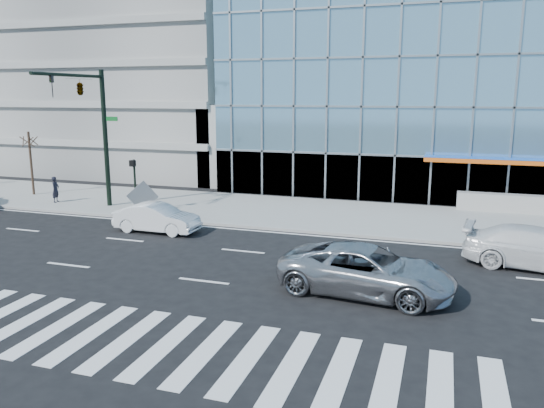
{
  "coord_description": "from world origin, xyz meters",
  "views": [
    {
      "loc": [
        8.15,
        -20.84,
        6.75
      ],
      "look_at": [
        0.36,
        3.0,
        1.55
      ],
      "focal_mm": 35.0,
      "sensor_mm": 36.0,
      "label": 1
    }
  ],
  "objects_px": {
    "ped_signal_post": "(134,177)",
    "pedestrian": "(56,189)",
    "white_suv": "(537,248)",
    "white_sedan": "(157,218)",
    "tilted_panel": "(143,196)",
    "street_tree_near": "(29,140)",
    "traffic_signal": "(88,105)",
    "silver_suv": "(367,270)"
  },
  "relations": [
    {
      "from": "traffic_signal",
      "to": "tilted_panel",
      "type": "bearing_deg",
      "value": 8.33
    },
    {
      "from": "traffic_signal",
      "to": "pedestrian",
      "type": "bearing_deg",
      "value": 161.85
    },
    {
      "from": "white_sedan",
      "to": "tilted_panel",
      "type": "bearing_deg",
      "value": 41.54
    },
    {
      "from": "white_sedan",
      "to": "ped_signal_post",
      "type": "bearing_deg",
      "value": 46.31
    },
    {
      "from": "ped_signal_post",
      "to": "pedestrian",
      "type": "bearing_deg",
      "value": 172.24
    },
    {
      "from": "ped_signal_post",
      "to": "street_tree_near",
      "type": "relative_size",
      "value": 0.71
    },
    {
      "from": "white_sedan",
      "to": "pedestrian",
      "type": "xyz_separation_m",
      "value": [
        -9.45,
        3.99,
        0.24
      ]
    },
    {
      "from": "tilted_panel",
      "to": "traffic_signal",
      "type": "bearing_deg",
      "value": 146.58
    },
    {
      "from": "traffic_signal",
      "to": "tilted_panel",
      "type": "distance_m",
      "value": 5.9
    },
    {
      "from": "ped_signal_post",
      "to": "silver_suv",
      "type": "distance_m",
      "value": 16.64
    },
    {
      "from": "silver_suv",
      "to": "street_tree_near",
      "type": "bearing_deg",
      "value": 71.64
    },
    {
      "from": "traffic_signal",
      "to": "ped_signal_post",
      "type": "distance_m",
      "value": 4.75
    },
    {
      "from": "street_tree_near",
      "to": "silver_suv",
      "type": "distance_m",
      "value": 26.38
    },
    {
      "from": "ped_signal_post",
      "to": "white_sedan",
      "type": "distance_m",
      "value": 4.72
    },
    {
      "from": "ped_signal_post",
      "to": "street_tree_near",
      "type": "xyz_separation_m",
      "value": [
        -9.5,
        2.56,
        1.64
      ]
    },
    {
      "from": "ped_signal_post",
      "to": "silver_suv",
      "type": "relative_size",
      "value": 0.5
    },
    {
      "from": "street_tree_near",
      "to": "silver_suv",
      "type": "relative_size",
      "value": 0.71
    },
    {
      "from": "white_suv",
      "to": "pedestrian",
      "type": "height_order",
      "value": "pedestrian"
    },
    {
      "from": "pedestrian",
      "to": "street_tree_near",
      "type": "bearing_deg",
      "value": 52.3
    },
    {
      "from": "ped_signal_post",
      "to": "white_sedan",
      "type": "height_order",
      "value": "ped_signal_post"
    },
    {
      "from": "ped_signal_post",
      "to": "white_sedan",
      "type": "relative_size",
      "value": 0.69
    },
    {
      "from": "silver_suv",
      "to": "ped_signal_post",
      "type": "bearing_deg",
      "value": 66.08
    },
    {
      "from": "tilted_panel",
      "to": "white_sedan",
      "type": "bearing_deg",
      "value": -90.87
    },
    {
      "from": "ped_signal_post",
      "to": "street_tree_near",
      "type": "height_order",
      "value": "street_tree_near"
    },
    {
      "from": "traffic_signal",
      "to": "white_suv",
      "type": "distance_m",
      "value": 23.68
    },
    {
      "from": "street_tree_near",
      "to": "pedestrian",
      "type": "xyz_separation_m",
      "value": [
        3.27,
        -1.71,
        -2.82
      ]
    },
    {
      "from": "ped_signal_post",
      "to": "tilted_panel",
      "type": "relative_size",
      "value": 2.31
    },
    {
      "from": "silver_suv",
      "to": "tilted_panel",
      "type": "height_order",
      "value": "tilted_panel"
    },
    {
      "from": "pedestrian",
      "to": "tilted_panel",
      "type": "distance_m",
      "value": 6.72
    },
    {
      "from": "white_sedan",
      "to": "pedestrian",
      "type": "distance_m",
      "value": 10.26
    },
    {
      "from": "street_tree_near",
      "to": "silver_suv",
      "type": "height_order",
      "value": "street_tree_near"
    },
    {
      "from": "ped_signal_post",
      "to": "pedestrian",
      "type": "xyz_separation_m",
      "value": [
        -6.23,
        0.85,
        -1.19
      ]
    },
    {
      "from": "tilted_panel",
      "to": "white_suv",
      "type": "bearing_deg",
      "value": -51.75
    },
    {
      "from": "white_suv",
      "to": "white_sedan",
      "type": "bearing_deg",
      "value": 96.72
    },
    {
      "from": "ped_signal_post",
      "to": "white_suv",
      "type": "distance_m",
      "value": 20.69
    },
    {
      "from": "ped_signal_post",
      "to": "white_suv",
      "type": "xyz_separation_m",
      "value": [
        20.36,
        -3.45,
        -1.33
      ]
    },
    {
      "from": "street_tree_near",
      "to": "pedestrian",
      "type": "relative_size",
      "value": 2.63
    },
    {
      "from": "traffic_signal",
      "to": "tilted_panel",
      "type": "xyz_separation_m",
      "value": [
        2.94,
        0.43,
        -5.1
      ]
    },
    {
      "from": "white_suv",
      "to": "pedestrian",
      "type": "xyz_separation_m",
      "value": [
        -26.59,
        4.3,
        0.15
      ]
    },
    {
      "from": "ped_signal_post",
      "to": "pedestrian",
      "type": "distance_m",
      "value": 6.4
    },
    {
      "from": "white_sedan",
      "to": "traffic_signal",
      "type": "bearing_deg",
      "value": 64.79
    },
    {
      "from": "ped_signal_post",
      "to": "silver_suv",
      "type": "height_order",
      "value": "ped_signal_post"
    }
  ]
}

